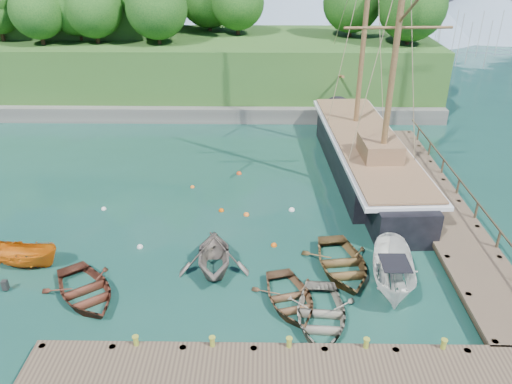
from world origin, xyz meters
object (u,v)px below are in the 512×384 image
(rowboat_1, at_px, (214,270))
(schooner, at_px, (365,158))
(rowboat_4, at_px, (341,270))
(rowboat_0, at_px, (86,297))
(motorboat_orange, at_px, (27,266))
(cabin_boat_white, at_px, (391,288))
(rowboat_2, at_px, (290,304))
(rowboat_3, at_px, (320,322))

(rowboat_1, bearing_deg, schooner, 46.01)
(rowboat_4, relative_size, schooner, 0.19)
(rowboat_1, bearing_deg, rowboat_0, -163.91)
(motorboat_orange, xyz_separation_m, schooner, (19.08, 11.50, 1.05))
(cabin_boat_white, height_order, schooner, schooner)
(rowboat_0, relative_size, rowboat_2, 1.09)
(rowboat_0, bearing_deg, cabin_boat_white, -32.75)
(rowboat_2, xyz_separation_m, schooner, (5.89, 14.22, 1.05))
(rowboat_3, height_order, rowboat_4, rowboat_4)
(rowboat_3, relative_size, schooner, 0.17)
(rowboat_3, relative_size, cabin_boat_white, 0.90)
(schooner, bearing_deg, motorboat_orange, -152.05)
(rowboat_3, bearing_deg, motorboat_orange, 169.34)
(rowboat_4, xyz_separation_m, motorboat_orange, (-15.90, 0.13, 0.00))
(motorboat_orange, bearing_deg, rowboat_3, -97.43)
(rowboat_3, bearing_deg, cabin_boat_white, 37.94)
(rowboat_4, xyz_separation_m, cabin_boat_white, (2.19, -1.35, 0.00))
(rowboat_2, height_order, motorboat_orange, motorboat_orange)
(rowboat_1, relative_size, motorboat_orange, 1.11)
(rowboat_4, bearing_deg, motorboat_orange, 171.79)
(rowboat_0, relative_size, rowboat_4, 0.93)
(rowboat_4, distance_m, motorboat_orange, 15.90)
(rowboat_3, distance_m, schooner, 16.11)
(rowboat_2, relative_size, rowboat_4, 0.85)
(rowboat_0, height_order, rowboat_2, rowboat_0)
(rowboat_0, relative_size, schooner, 0.17)
(rowboat_2, relative_size, schooner, 0.16)
(cabin_boat_white, bearing_deg, rowboat_3, -137.64)
(rowboat_3, distance_m, rowboat_4, 4.03)
(rowboat_3, bearing_deg, rowboat_4, 73.41)
(schooner, bearing_deg, cabin_boat_white, -97.51)
(rowboat_2, bearing_deg, rowboat_3, -57.70)
(rowboat_0, xyz_separation_m, cabin_boat_white, (14.30, 0.91, 0.00))
(rowboat_1, bearing_deg, rowboat_4, -4.17)
(motorboat_orange, relative_size, cabin_boat_white, 0.73)
(rowboat_0, height_order, rowboat_3, rowboat_3)
(rowboat_1, xyz_separation_m, rowboat_3, (4.91, -3.69, 0.00))
(rowboat_0, relative_size, rowboat_1, 1.11)
(rowboat_3, distance_m, cabin_boat_white, 4.36)
(rowboat_1, xyz_separation_m, schooner, (9.55, 11.70, 1.05))
(rowboat_0, bearing_deg, rowboat_2, -38.40)
(rowboat_2, height_order, rowboat_3, rowboat_3)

